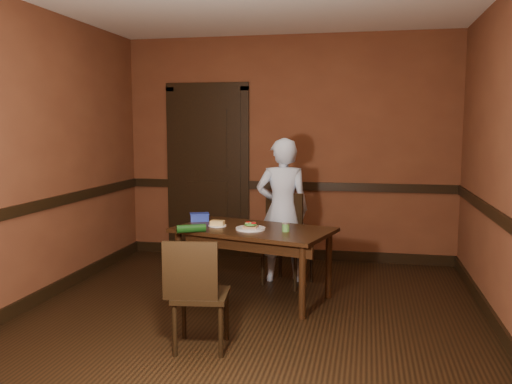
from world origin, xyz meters
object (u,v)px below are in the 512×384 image
at_px(person, 282,210).
at_px(cheese_saucer, 217,224).
at_px(dining_table, 254,263).
at_px(sandwich_plate, 251,227).
at_px(chair_far, 288,240).
at_px(food_tub, 199,217).
at_px(chair_near, 201,293).
at_px(sauce_jar, 286,227).

height_order(person, cheese_saucer, person).
height_order(dining_table, sandwich_plate, sandwich_plate).
relative_size(chair_far, cheese_saucer, 5.39).
distance_m(cheese_saucer, food_tub, 0.35).
xyz_separation_m(chair_near, food_tub, (-0.48, 1.50, 0.29)).
distance_m(dining_table, sandwich_plate, 0.36).
bearing_deg(sandwich_plate, chair_far, 65.36).
distance_m(chair_near, cheese_saucer, 1.31).
height_order(chair_far, person, person).
bearing_deg(chair_near, person, -107.17).
relative_size(person, sandwich_plate, 5.43).
bearing_deg(cheese_saucer, person, 48.27).
xyz_separation_m(chair_far, person, (-0.07, 0.13, 0.29)).
xyz_separation_m(sauce_jar, food_tub, (-0.94, 0.37, -0.00)).
xyz_separation_m(cheese_saucer, food_tub, (-0.25, 0.24, 0.02)).
bearing_deg(food_tub, sauce_jar, -42.92).
bearing_deg(chair_far, sauce_jar, -63.65).
bearing_deg(person, food_tub, 12.33).
relative_size(sauce_jar, food_tub, 0.37).
xyz_separation_m(sandwich_plate, cheese_saucer, (-0.35, 0.10, 0.00)).
relative_size(chair_far, chair_near, 1.12).
bearing_deg(sauce_jar, dining_table, 162.07).
height_order(person, sandwich_plate, person).
distance_m(dining_table, cheese_saucer, 0.51).
bearing_deg(sandwich_plate, food_tub, 150.35).
bearing_deg(person, dining_table, 62.24).
distance_m(sandwich_plate, sauce_jar, 0.34).
bearing_deg(person, sauce_jar, 89.06).
distance_m(dining_table, person, 0.78).
xyz_separation_m(chair_far, sauce_jar, (0.07, -0.61, 0.25)).
distance_m(dining_table, food_tub, 0.77).
bearing_deg(dining_table, cheese_saucer, -168.67).
relative_size(sandwich_plate, food_tub, 1.24).
height_order(sandwich_plate, food_tub, food_tub).
height_order(chair_near, sandwich_plate, chair_near).
relative_size(dining_table, sauce_jar, 17.27).
bearing_deg(food_tub, sandwich_plate, -50.82).
distance_m(person, sandwich_plate, 0.73).
relative_size(chair_near, cheese_saucer, 4.82).
height_order(sandwich_plate, sauce_jar, sauce_jar).
bearing_deg(chair_far, person, 139.91).
bearing_deg(food_tub, chair_far, -6.18).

